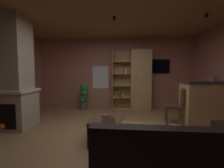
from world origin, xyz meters
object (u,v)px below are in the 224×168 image
(potted_floor_plant, at_px, (84,95))
(dining_chair, at_px, (177,104))
(table_book_0, at_px, (109,117))
(stone_fireplace, at_px, (12,78))
(tissue_box, at_px, (215,79))
(wall_mounted_tv, at_px, (157,66))
(table_book_1, at_px, (105,115))
(kitchen_bar_counter, at_px, (214,104))
(bookshelf_cabinet, at_px, (138,80))
(coffee_table, at_px, (108,123))
(leather_couch, at_px, (173,166))

(potted_floor_plant, bearing_deg, dining_chair, -27.59)
(table_book_0, bearing_deg, stone_fireplace, 165.77)
(tissue_box, bearing_deg, wall_mounted_tv, 115.22)
(stone_fireplace, distance_m, table_book_1, 2.42)
(table_book_0, relative_size, dining_chair, 0.11)
(kitchen_bar_counter, relative_size, potted_floor_plant, 1.67)
(bookshelf_cabinet, xyz_separation_m, wall_mounted_tv, (0.71, 0.21, 0.50))
(bookshelf_cabinet, distance_m, potted_floor_plant, 2.04)
(bookshelf_cabinet, distance_m, table_book_0, 2.83)
(tissue_box, relative_size, table_book_0, 1.19)
(kitchen_bar_counter, bearing_deg, bookshelf_cabinet, 134.23)
(table_book_1, relative_size, potted_floor_plant, 0.13)
(tissue_box, bearing_deg, coffee_table, -159.02)
(table_book_1, bearing_deg, coffee_table, -41.43)
(tissue_box, bearing_deg, potted_floor_plant, 156.41)
(kitchen_bar_counter, distance_m, wall_mounted_tv, 2.34)
(stone_fireplace, relative_size, coffee_table, 3.81)
(kitchen_bar_counter, bearing_deg, table_book_0, -159.13)
(coffee_table, bearing_deg, wall_mounted_tv, 61.34)
(bookshelf_cabinet, height_order, table_book_1, bookshelf_cabinet)
(table_book_1, relative_size, dining_chair, 0.12)
(kitchen_bar_counter, height_order, leather_couch, kitchen_bar_counter)
(bookshelf_cabinet, xyz_separation_m, tissue_box, (1.61, -1.71, 0.10))
(leather_couch, height_order, wall_mounted_tv, wall_mounted_tv)
(tissue_box, height_order, table_book_1, tissue_box)
(stone_fireplace, height_order, tissue_box, stone_fireplace)
(stone_fireplace, height_order, leather_couch, stone_fireplace)
(bookshelf_cabinet, relative_size, coffee_table, 3.11)
(stone_fireplace, bearing_deg, kitchen_bar_counter, 4.25)
(bookshelf_cabinet, relative_size, table_book_0, 21.11)
(coffee_table, bearing_deg, bookshelf_cabinet, 72.08)
(potted_floor_plant, bearing_deg, coffee_table, -66.33)
(table_book_0, height_order, dining_chair, dining_chair)
(leather_couch, relative_size, table_book_0, 16.01)
(table_book_1, relative_size, wall_mounted_tv, 0.12)
(kitchen_bar_counter, relative_size, wall_mounted_tv, 1.66)
(table_book_1, bearing_deg, wall_mounted_tv, 59.62)
(table_book_1, distance_m, potted_floor_plant, 2.65)
(coffee_table, bearing_deg, table_book_0, 74.51)
(stone_fireplace, bearing_deg, wall_mounted_tv, 30.04)
(wall_mounted_tv, bearing_deg, potted_floor_plant, -172.30)
(table_book_0, relative_size, potted_floor_plant, 0.11)
(table_book_1, bearing_deg, bookshelf_cabinet, 70.17)
(stone_fireplace, height_order, wall_mounted_tv, stone_fireplace)
(kitchen_bar_counter, xyz_separation_m, tissue_box, (-0.03, -0.02, 0.60))
(bookshelf_cabinet, xyz_separation_m, leather_couch, (-0.07, -3.83, -0.74))
(wall_mounted_tv, bearing_deg, table_book_0, -118.74)
(stone_fireplace, bearing_deg, coffee_table, -14.73)
(tissue_box, xyz_separation_m, potted_floor_plant, (-3.57, 1.56, -0.65))
(wall_mounted_tv, bearing_deg, leather_couch, -100.92)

